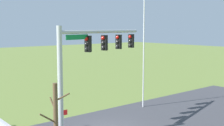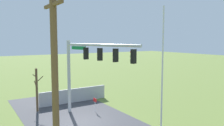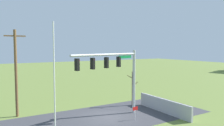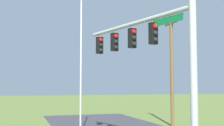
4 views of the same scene
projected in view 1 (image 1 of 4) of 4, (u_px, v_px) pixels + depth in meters
name	position (u px, v px, depth m)	size (l,w,h in m)	color
road_surface	(152.00, 119.00, 20.31)	(28.00, 8.00, 0.01)	#3D3D42
signal_mast	(91.00, 55.00, 17.59)	(7.57, 2.25, 6.36)	#B2B5BA
flagpole	(144.00, 54.00, 23.02)	(0.10, 0.10, 8.42)	silver
bare_tree	(56.00, 126.00, 12.93)	(1.27, 1.02, 3.88)	brown
open_sign	(63.00, 115.00, 18.18)	(0.56, 0.04, 1.22)	silver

